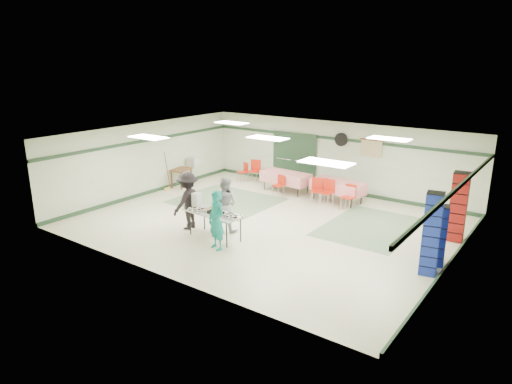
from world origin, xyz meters
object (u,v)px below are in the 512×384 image
Objects in this scene: crate_stack_blue_a at (438,236)px; office_printer at (194,161)px; crate_stack_blue_b at (431,234)px; chair_a at (328,189)px; chair_loose_b at (244,170)px; dining_table_a at (338,186)px; chair_d at (280,183)px; crate_stack_red at (458,207)px; chair_b at (317,188)px; chair_c at (349,194)px; serving_table at (215,214)px; volunteer_teal at (216,220)px; volunteer_grey at (225,204)px; chair_loose_a at (255,169)px; volunteer_dark at (188,201)px; broom at (167,171)px; printer_table at (181,171)px; dining_table_b at (286,177)px.

crate_stack_blue_a is 10.54m from office_printer.
chair_a is at bearing 142.34° from crate_stack_blue_b.
chair_loose_b is 0.52× the size of crate_stack_blue_a.
chair_d is at bearing -156.10° from dining_table_a.
crate_stack_red is at bearing 90.00° from crate_stack_blue_b.
chair_b is 1.15× the size of chair_d.
chair_loose_b is at bearing 173.92° from chair_c.
serving_table is 0.79m from volunteer_teal.
office_printer is at bearing -110.85° from chair_loose_b.
crate_stack_blue_b is (5.76, 0.61, 0.19)m from volunteer_grey.
volunteer_grey is at bearing 135.96° from volunteer_teal.
chair_loose_a is (-3.31, 6.30, -0.25)m from volunteer_teal.
crate_stack_red is at bearing 57.10° from volunteer_teal.
volunteer_teal reaches higher than serving_table.
volunteer_dark is 1.89× the size of chair_loose_a.
volunteer_dark is 2.17× the size of chair_loose_b.
dining_table_a is (2.42, 5.13, -0.30)m from volunteer_dark.
chair_a is at bearing 18.99° from broom.
chair_loose_a is 9.22m from crate_stack_blue_a.
chair_d is 0.97× the size of chair_loose_b.
volunteer_dark is 1.80× the size of printer_table.
chair_d reaches higher than printer_table.
crate_stack_blue_b reaches higher than crate_stack_red.
crate_stack_blue_b is at bearing -16.76° from chair_d.
volunteer_teal is 7.01m from office_printer.
printer_table is (-5.85, -1.32, 0.07)m from chair_a.
printer_table is (-10.30, -0.52, -0.35)m from crate_stack_red.
chair_c is at bearing -6.98° from dining_table_b.
broom reaches higher than printer_table.
chair_loose_a reaches higher than dining_table_b.
chair_c is at bearing 142.39° from crate_stack_blue_a.
chair_d is 4.07m from printer_table.
volunteer_dark is 7.75m from crate_stack_red.
broom is (-0.08, -0.67, 0.14)m from printer_table.
serving_table is 5.76m from crate_stack_blue_b.
crate_stack_red reaches higher than dining_table_a.
volunteer_dark is 2.24× the size of chair_d.
volunteer_dark is at bearing -133.58° from chair_b.
volunteer_dark is at bearing -43.67° from chair_loose_b.
crate_stack_blue_b reaches higher than chair_loose_b.
office_printer reaches higher than printer_table.
chair_loose_a is 2.14× the size of office_printer.
dining_table_a is (1.26, 5.25, -0.14)m from serving_table.
crate_stack_blue_a reaches higher than chair_loose_a.
dining_table_b is 2.47× the size of chair_loose_b.
volunteer_dark reaches higher than chair_d.
printer_table is at bearing 172.75° from chair_b.
dining_table_b is 2.14× the size of chair_loose_a.
dining_table_b is 1.00× the size of crate_stack_red.
chair_a is 0.45× the size of crate_stack_blue_b.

